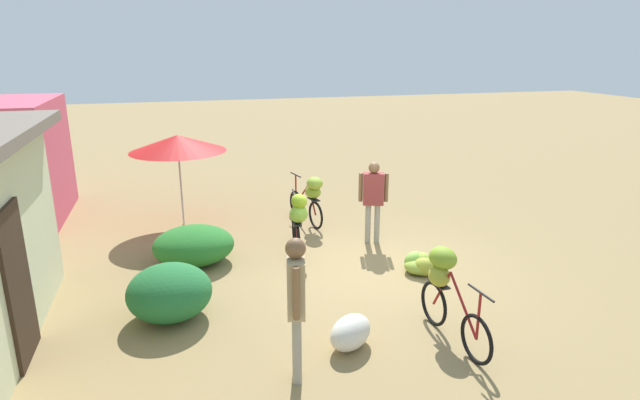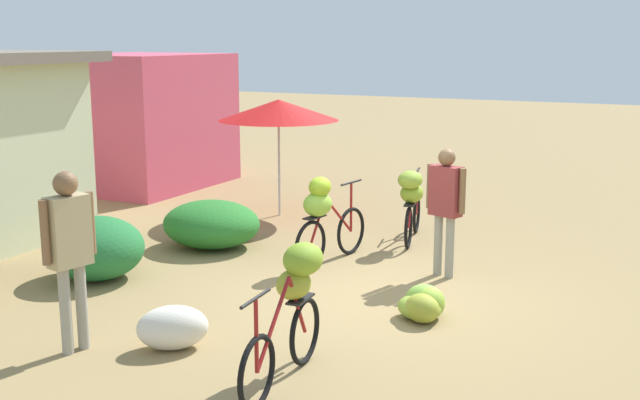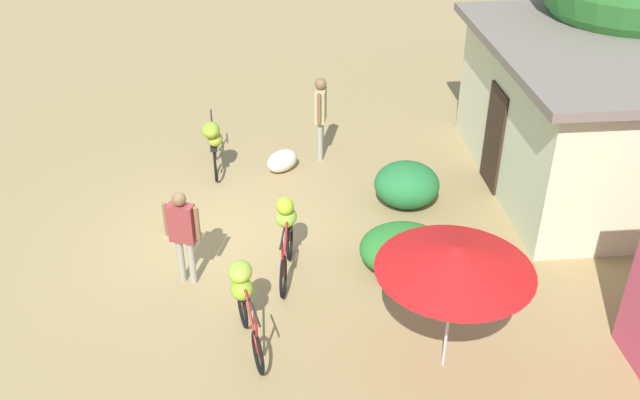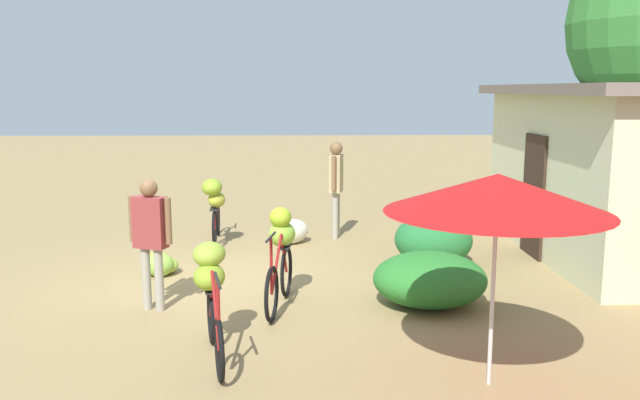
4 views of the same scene
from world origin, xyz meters
name	(u,v)px [view 2 (image 2 of 4)]	position (x,y,z in m)	size (l,w,h in m)	color
ground_plane	(375,295)	(0.00, 0.00, 0.00)	(60.00, 60.00, 0.00)	#957B4E
shop_pink	(140,120)	(4.52, 7.07, 1.34)	(3.20, 2.80, 2.67)	#CF4B64
hedge_bush_front_left	(96,248)	(-0.95, 3.40, 0.40)	(1.19, 1.21, 0.80)	#246E35
hedge_bush_front_right	(211,224)	(0.99, 2.98, 0.34)	(1.30, 1.45, 0.68)	#287429
market_umbrella	(279,110)	(3.26, 3.10, 1.81)	(2.03, 2.03, 1.99)	beige
bicycle_leftmost	(293,298)	(-2.42, -0.19, 0.73)	(1.63, 0.43, 1.20)	black
bicycle_near_pile	(324,214)	(0.84, 1.08, 0.71)	(1.64, 0.45, 1.23)	black
bicycle_center_loaded	(412,198)	(2.41, 0.41, 0.70)	(1.55, 0.48, 1.13)	black
banana_pile_on_ground	(424,305)	(-0.51, -0.78, 0.16)	(0.71, 0.65, 0.35)	#98A130
produce_sack	(173,328)	(-2.41, 1.15, 0.22)	(0.70, 0.44, 0.44)	silver
person_vendor	(445,199)	(1.08, -0.50, 1.01)	(0.32, 0.55, 1.65)	gray
person_bystander	(69,242)	(-2.87, 1.97, 1.10)	(0.57, 0.28, 1.78)	gray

